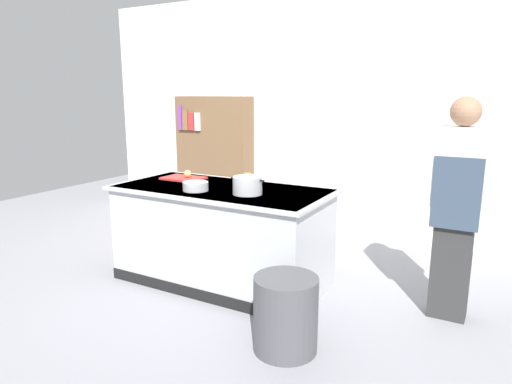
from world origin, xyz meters
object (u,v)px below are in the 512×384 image
stock_pot (247,185)px  bookshelf (214,159)px  onion (188,174)px  juice_cup (248,178)px  mixing_bowl (196,186)px  person_chef (457,205)px  trash_bin (286,314)px

stock_pot → bookshelf: bearing=130.9°
onion → juice_cup: (0.63, 0.11, -0.01)m
mixing_bowl → person_chef: person_chef is taller
stock_pot → person_chef: (1.60, 0.41, -0.06)m
mixing_bowl → bookshelf: (-1.18, 2.01, -0.09)m
onion → person_chef: 2.47m
trash_bin → person_chef: size_ratio=0.31×
juice_cup → person_chef: 1.83m
trash_bin → person_chef: person_chef is taller
stock_pot → trash_bin: (0.69, -0.67, -0.71)m
onion → mixing_bowl: size_ratio=0.33×
onion → bookshelf: bookshelf is taller
onion → trash_bin: bearing=-31.7°
stock_pot → person_chef: bearing=14.2°
trash_bin → person_chef: 1.55m
person_chef → trash_bin: bearing=147.4°
onion → stock_pot: bearing=-18.6°
stock_pot → bookshelf: size_ratio=0.19×
onion → mixing_bowl: onion is taller
juice_cup → bookshelf: (-1.42, 1.51, -0.10)m
trash_bin → mixing_bowl: bearing=153.9°
stock_pot → trash_bin: size_ratio=0.60×
mixing_bowl → juice_cup: bearing=63.9°
mixing_bowl → onion: bearing=134.9°
mixing_bowl → juice_cup: (0.24, 0.50, 0.01)m
bookshelf → person_chef: bearing=-24.8°
mixing_bowl → trash_bin: (1.16, -0.57, -0.67)m
onion → juice_cup: size_ratio=0.75×
mixing_bowl → trash_bin: size_ratio=0.43×
stock_pot → juice_cup: 0.46m
person_chef → bookshelf: person_chef is taller
juice_cup → trash_bin: juice_cup is taller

